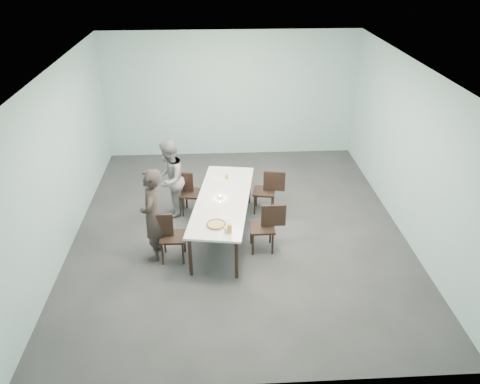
{
  "coord_description": "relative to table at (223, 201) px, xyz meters",
  "views": [
    {
      "loc": [
        -0.4,
        -7.38,
        4.8
      ],
      "look_at": [
        0.0,
        -0.42,
        1.0
      ],
      "focal_mm": 35.0,
      "sensor_mm": 36.0,
      "label": 1
    }
  ],
  "objects": [
    {
      "name": "room_shell",
      "position": [
        0.29,
        0.18,
        1.33
      ],
      "size": [
        6.02,
        7.02,
        3.01
      ],
      "color": "#A5CDD0",
      "rests_on": "ground"
    },
    {
      "name": "diner_near",
      "position": [
        -1.16,
        -0.59,
        0.12
      ],
      "size": [
        0.44,
        0.62,
        1.63
      ],
      "primitive_type": "imported",
      "rotation": [
        0.0,
        0.0,
        -1.65
      ],
      "color": "black",
      "rests_on": "ground"
    },
    {
      "name": "diner_far",
      "position": [
        -0.99,
        0.77,
        0.08
      ],
      "size": [
        0.73,
        0.85,
        1.54
      ],
      "primitive_type": "imported",
      "rotation": [
        0.0,
        0.0,
        -1.79
      ],
      "color": "gray",
      "rests_on": "ground"
    },
    {
      "name": "menu",
      "position": [
        -0.06,
        0.75,
        0.06
      ],
      "size": [
        0.33,
        0.26,
        0.01
      ],
      "primitive_type": "cube",
      "rotation": [
        0.0,
        0.0,
        -0.15
      ],
      "color": "silver",
      "rests_on": "table"
    },
    {
      "name": "beer_glass",
      "position": [
        0.08,
        -1.09,
        0.13
      ],
      "size": [
        0.08,
        0.08,
        0.15
      ],
      "primitive_type": "cylinder",
      "color": "#C6892B",
      "rests_on": "table"
    },
    {
      "name": "amber_tumbler",
      "position": [
        0.09,
        0.77,
        0.1
      ],
      "size": [
        0.07,
        0.07,
        0.08
      ],
      "primitive_type": "cylinder",
      "color": "#C6892B",
      "rests_on": "table"
    },
    {
      "name": "water_tumbler",
      "position": [
        0.03,
        -1.08,
        0.1
      ],
      "size": [
        0.08,
        0.08,
        0.09
      ],
      "primitive_type": "cylinder",
      "color": "silver",
      "rests_on": "table"
    },
    {
      "name": "table",
      "position": [
        0.0,
        0.0,
        0.0
      ],
      "size": [
        1.29,
        2.71,
        0.75
      ],
      "rotation": [
        0.0,
        0.0,
        -0.15
      ],
      "color": "white",
      "rests_on": "ground"
    },
    {
      "name": "side_plate",
      "position": [
        0.03,
        -0.66,
        0.06
      ],
      "size": [
        0.18,
        0.18,
        0.01
      ],
      "primitive_type": "cylinder",
      "color": "white",
      "rests_on": "table"
    },
    {
      "name": "tealight",
      "position": [
        -0.05,
        0.02,
        0.08
      ],
      "size": [
        0.06,
        0.06,
        0.05
      ],
      "color": "silver",
      "rests_on": "table"
    },
    {
      "name": "chair_far_left",
      "position": [
        -0.65,
        0.82,
        -0.19
      ],
      "size": [
        0.64,
        0.48,
        0.87
      ],
      "rotation": [
        0.0,
        0.0,
        -0.16
      ],
      "color": "black",
      "rests_on": "ground"
    },
    {
      "name": "chair_near_left",
      "position": [
        -0.93,
        -0.68,
        -0.19
      ],
      "size": [
        0.62,
        0.43,
        0.87
      ],
      "rotation": [
        0.0,
        0.0,
        -0.03
      ],
      "color": "black",
      "rests_on": "ground"
    },
    {
      "name": "chair_far_right",
      "position": [
        0.9,
        0.79,
        -0.19
      ],
      "size": [
        0.64,
        0.49,
        0.87
      ],
      "rotation": [
        0.0,
        0.0,
        2.95
      ],
      "color": "black",
      "rests_on": "ground"
    },
    {
      "name": "pizza",
      "position": [
        -0.13,
        -0.87,
        0.08
      ],
      "size": [
        0.34,
        0.34,
        0.04
      ],
      "color": "white",
      "rests_on": "table"
    },
    {
      "name": "ground",
      "position": [
        0.29,
        0.18,
        -0.69
      ],
      "size": [
        7.0,
        7.0,
        0.0
      ],
      "primitive_type": "plane",
      "color": "#333335",
      "rests_on": "ground"
    },
    {
      "name": "chair_near_right",
      "position": [
        0.73,
        -0.49,
        -0.19
      ],
      "size": [
        0.61,
        0.42,
        0.87
      ],
      "rotation": [
        0.0,
        0.0,
        3.14
      ],
      "color": "black",
      "rests_on": "ground"
    }
  ]
}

